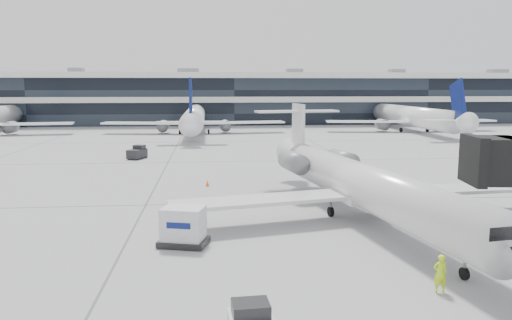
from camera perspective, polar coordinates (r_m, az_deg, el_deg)
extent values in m
plane|color=#98989A|center=(36.26, 3.45, -4.81)|extent=(220.00, 220.00, 0.00)
cube|color=black|center=(117.04, -2.78, 6.81)|extent=(170.00, 22.00, 10.00)
cylinder|color=silver|center=(30.99, 12.53, -3.01)|extent=(6.22, 23.72, 2.65)
cone|color=silver|center=(43.12, 4.56, 0.75)|extent=(2.97, 3.49, 2.52)
cube|color=silver|center=(29.79, 0.54, -4.61)|extent=(11.11, 4.88, 0.22)
cube|color=silver|center=(35.22, 21.11, -3.15)|extent=(10.99, 3.45, 0.22)
cylinder|color=slate|center=(37.51, 4.32, -0.25)|extent=(1.97, 3.53, 1.47)
cylinder|color=slate|center=(38.93, 9.82, -0.03)|extent=(1.97, 3.53, 1.47)
cube|color=silver|center=(42.34, 4.85, 3.42)|extent=(0.66, 2.57, 4.42)
cube|color=silver|center=(42.60, 4.70, 5.57)|extent=(7.23, 2.63, 0.16)
cylinder|color=black|center=(23.86, 22.70, -11.89)|extent=(0.26, 0.57, 0.55)
cylinder|color=black|center=(32.55, 8.53, -5.86)|extent=(0.33, 0.66, 0.63)
cylinder|color=black|center=(33.77, 13.17, -5.47)|extent=(0.33, 0.66, 0.63)
cube|color=black|center=(32.46, 25.78, 0.00)|extent=(2.90, 3.38, 2.67)
imported|color=#CDFF1A|center=(21.96, 20.30, -12.07)|extent=(0.60, 0.42, 1.60)
cube|color=black|center=(16.58, -0.61, -16.78)|extent=(1.24, 1.03, 0.54)
cube|color=black|center=(26.88, -8.25, -9.21)|extent=(2.84, 2.39, 0.30)
cube|color=silver|center=(26.60, -8.30, -7.16)|extent=(2.47, 2.10, 1.70)
cone|color=#FF650D|center=(41.95, -5.58, -2.64)|extent=(0.34, 0.34, 0.53)
cube|color=#FF650D|center=(42.00, -5.57, -2.98)|extent=(0.46, 0.46, 0.03)
cube|color=black|center=(59.14, -13.44, 0.72)|extent=(2.26, 2.77, 0.98)
cube|color=black|center=(59.52, -13.19, 1.41)|extent=(1.49, 1.38, 0.55)
cylinder|color=black|center=(60.24, -13.49, 0.51)|extent=(0.37, 0.52, 0.48)
cylinder|color=black|center=(59.63, -12.50, 0.46)|extent=(0.37, 0.52, 0.48)
cylinder|color=black|center=(58.77, -14.37, 0.29)|extent=(0.37, 0.52, 0.48)
cylinder|color=black|center=(58.14, -13.37, 0.24)|extent=(0.37, 0.52, 0.48)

